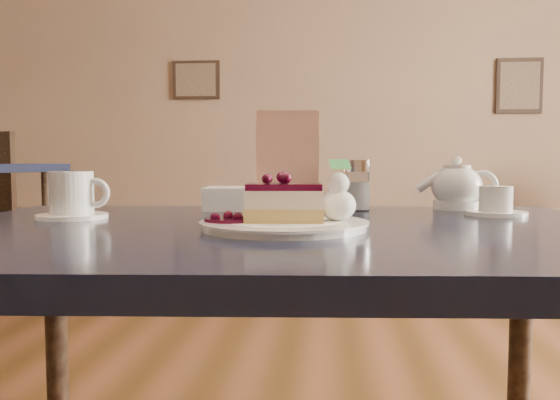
# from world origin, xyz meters

# --- Properties ---
(main_table) EXTENTS (1.22, 0.86, 0.73)m
(main_table) POSITION_xyz_m (-0.18, 0.13, 0.66)
(main_table) COLOR black
(main_table) RESTS_ON ground
(dessert_plate) EXTENTS (0.25, 0.25, 0.01)m
(dessert_plate) POSITION_xyz_m (-0.18, 0.08, 0.74)
(dessert_plate) COLOR white
(dessert_plate) RESTS_ON main_table
(cheesecake_slice) EXTENTS (0.12, 0.09, 0.06)m
(cheesecake_slice) POSITION_xyz_m (-0.18, 0.08, 0.77)
(cheesecake_slice) COLOR #DFBC50
(cheesecake_slice) RESTS_ON dessert_plate
(whipped_cream) EXTENTS (0.06, 0.06, 0.05)m
(whipped_cream) POSITION_xyz_m (-0.09, 0.10, 0.77)
(whipped_cream) COLOR white
(whipped_cream) RESTS_ON dessert_plate
(berry_sauce) EXTENTS (0.08, 0.08, 0.01)m
(berry_sauce) POSITION_xyz_m (-0.26, 0.07, 0.75)
(berry_sauce) COLOR #470724
(berry_sauce) RESTS_ON dessert_plate
(coffee_set) EXTENTS (0.14, 0.13, 0.09)m
(coffee_set) POSITION_xyz_m (-0.57, 0.21, 0.77)
(coffee_set) COLOR white
(coffee_set) RESTS_ON main_table
(tea_set) EXTENTS (0.21, 0.24, 0.10)m
(tea_set) POSITION_xyz_m (0.18, 0.44, 0.78)
(tea_set) COLOR white
(tea_set) RESTS_ON main_table
(menu_card) EXTENTS (0.14, 0.04, 0.22)m
(menu_card) POSITION_xyz_m (-0.20, 0.45, 0.84)
(menu_card) COLOR beige
(menu_card) RESTS_ON main_table
(sugar_shaker) EXTENTS (0.06, 0.06, 0.11)m
(sugar_shaker) POSITION_xyz_m (-0.05, 0.41, 0.79)
(sugar_shaker) COLOR white
(sugar_shaker) RESTS_ON main_table
(napkin_stack) EXTENTS (0.12, 0.12, 0.05)m
(napkin_stack) POSITION_xyz_m (-0.31, 0.42, 0.76)
(napkin_stack) COLOR white
(napkin_stack) RESTS_ON main_table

